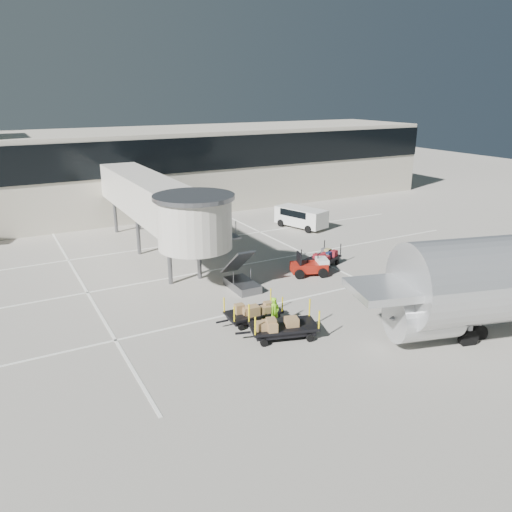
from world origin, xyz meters
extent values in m
plane|color=#B8B2A5|center=(0.00, 0.00, 0.00)|extent=(140.00, 140.00, 0.00)
cube|color=white|center=(0.00, 2.00, 0.01)|extent=(40.00, 0.15, 0.02)
cube|color=white|center=(0.00, 9.00, 0.01)|extent=(40.00, 0.15, 0.02)
cube|color=white|center=(0.00, 16.00, 0.01)|extent=(40.00, 0.15, 0.02)
cube|color=white|center=(6.00, 10.00, 0.01)|extent=(0.15, 30.00, 0.02)
cube|color=white|center=(-10.00, 10.00, 0.01)|extent=(0.15, 30.00, 0.02)
cube|color=beige|center=(0.00, 30.00, 4.00)|extent=(64.00, 12.00, 8.00)
cube|color=black|center=(0.00, 23.95, 6.00)|extent=(64.00, 0.12, 3.20)
cube|color=beige|center=(-4.00, 15.00, 4.30)|extent=(3.00, 18.00, 2.80)
cylinder|color=beige|center=(-4.00, 6.00, 4.30)|extent=(4.40, 4.40, 3.00)
cylinder|color=slate|center=(-4.00, 6.00, 5.90)|extent=(4.80, 4.80, 0.25)
cylinder|color=slate|center=(-5.00, 8.00, 1.45)|extent=(0.28, 0.28, 2.90)
cylinder|color=slate|center=(-3.00, 8.00, 1.45)|extent=(0.28, 0.28, 2.90)
cylinder|color=slate|center=(-5.00, 15.00, 1.45)|extent=(0.28, 0.28, 2.90)
cylinder|color=slate|center=(-3.00, 15.00, 1.45)|extent=(0.28, 0.28, 2.90)
cylinder|color=slate|center=(-5.00, 22.00, 1.45)|extent=(0.28, 0.28, 2.90)
cylinder|color=slate|center=(-3.00, 22.00, 1.45)|extent=(0.28, 0.28, 2.90)
cube|color=slate|center=(-1.40, 5.00, 0.25)|extent=(1.40, 2.60, 0.50)
cube|color=slate|center=(-1.40, 5.60, 1.60)|extent=(1.20, 2.60, 2.06)
cube|color=slate|center=(-1.40, 7.00, 2.85)|extent=(1.40, 1.20, 0.12)
cube|color=maroon|center=(3.65, 5.08, 0.55)|extent=(2.63, 1.89, 0.60)
cube|color=white|center=(4.49, 4.77, 0.94)|extent=(1.03, 1.27, 0.35)
cube|color=black|center=(3.00, 5.32, 1.14)|extent=(0.45, 0.97, 0.89)
cylinder|color=black|center=(2.69, 4.75, 0.32)|extent=(0.68, 0.45, 0.64)
cylinder|color=black|center=(3.13, 5.96, 0.32)|extent=(0.68, 0.45, 0.64)
cylinder|color=black|center=(4.18, 4.20, 0.32)|extent=(0.68, 0.45, 0.64)
cylinder|color=black|center=(4.62, 5.42, 0.32)|extent=(0.68, 0.45, 0.64)
cube|color=black|center=(5.37, 6.09, 0.55)|extent=(3.36, 2.49, 0.12)
cube|color=black|center=(5.37, 6.09, 0.37)|extent=(3.00, 2.17, 0.25)
cube|color=black|center=(3.63, 5.42, 0.40)|extent=(0.69, 0.33, 0.08)
cylinder|color=black|center=(4.63, 5.08, 0.17)|extent=(0.37, 0.25, 0.34)
cylinder|color=black|center=(4.14, 6.35, 0.17)|extent=(0.37, 0.25, 0.34)
cylinder|color=black|center=(6.60, 5.84, 0.17)|extent=(0.37, 0.25, 0.34)
cylinder|color=black|center=(6.11, 7.11, 0.17)|extent=(0.37, 0.25, 0.34)
cylinder|color=black|center=(4.26, 4.94, 1.01)|extent=(0.07, 0.07, 0.91)
cylinder|color=black|center=(3.77, 6.21, 1.01)|extent=(0.07, 0.07, 0.91)
cylinder|color=black|center=(6.97, 5.98, 1.01)|extent=(0.07, 0.07, 0.91)
cylinder|color=black|center=(6.48, 7.25, 1.01)|extent=(0.07, 0.07, 0.91)
cube|color=#141E40|center=(5.53, 6.00, 0.78)|extent=(0.61, 0.45, 0.33)
cube|color=#46454A|center=(5.35, 6.46, 0.76)|extent=(0.61, 0.50, 0.29)
cube|color=maroon|center=(4.92, 5.74, 0.81)|extent=(0.62, 0.51, 0.39)
cube|color=#968B52|center=(5.92, 5.82, 0.80)|extent=(0.49, 0.42, 0.38)
cube|color=#141E40|center=(5.86, 6.69, 0.83)|extent=(0.60, 0.53, 0.44)
cube|color=#46454A|center=(5.43, 6.30, 0.78)|extent=(0.44, 0.39, 0.32)
cube|color=#968B52|center=(4.56, 6.13, 0.76)|extent=(0.62, 0.48, 0.28)
cube|color=#46454A|center=(5.92, 6.17, 0.78)|extent=(0.55, 0.44, 0.32)
cube|color=#968B52|center=(5.89, 5.91, 0.77)|extent=(0.53, 0.46, 0.31)
cube|color=#968B52|center=(6.44, 6.22, 0.84)|extent=(0.60, 0.43, 0.45)
cube|color=black|center=(-2.52, -1.67, 0.61)|extent=(3.65, 2.54, 0.13)
cube|color=black|center=(-2.52, -1.67, 0.41)|extent=(3.26, 2.20, 0.28)
cube|color=black|center=(-4.48, -1.08, 0.44)|extent=(0.77, 0.31, 0.09)
cylinder|color=black|center=(-3.85, -2.05, 0.19)|extent=(0.40, 0.26, 0.38)
cylinder|color=black|center=(-3.42, -0.62, 0.19)|extent=(0.40, 0.26, 0.38)
cylinder|color=black|center=(-1.62, -2.72, 0.19)|extent=(0.40, 0.26, 0.38)
cylinder|color=black|center=(-1.20, -1.29, 0.19)|extent=(0.40, 0.26, 0.38)
cylinder|color=yellow|center=(-4.26, -1.93, 1.11)|extent=(0.08, 0.08, 1.00)
cylinder|color=yellow|center=(-3.84, -0.50, 1.11)|extent=(0.08, 0.08, 1.00)
cylinder|color=yellow|center=(-1.21, -2.84, 1.11)|extent=(0.08, 0.08, 1.00)
cylinder|color=yellow|center=(-0.78, -1.41, 1.11)|extent=(0.08, 0.08, 1.00)
cube|color=#956E48|center=(-3.58, -1.63, 0.87)|extent=(0.61, 0.55, 0.40)
cube|color=#956E48|center=(-2.25, -1.77, 0.92)|extent=(0.63, 0.69, 0.50)
cube|color=#956E48|center=(-3.45, -1.34, 0.91)|extent=(0.65, 0.67, 0.47)
cube|color=#956E48|center=(-3.05, -1.30, 0.93)|extent=(0.64, 0.72, 0.52)
cube|color=#956E48|center=(-2.81, -2.07, 0.93)|extent=(0.75, 0.73, 0.51)
cube|color=black|center=(-3.00, 0.60, 0.53)|extent=(2.97, 1.57, 0.12)
cube|color=black|center=(-3.00, 0.60, 0.36)|extent=(2.67, 1.34, 0.24)
cube|color=black|center=(-4.79, 0.67, 0.39)|extent=(0.68, 0.10, 0.08)
cylinder|color=black|center=(-4.04, -0.01, 0.16)|extent=(0.33, 0.15, 0.33)
cylinder|color=black|center=(-3.99, 1.30, 0.16)|extent=(0.33, 0.15, 0.33)
cylinder|color=black|center=(-2.00, -0.09, 0.16)|extent=(0.33, 0.15, 0.33)
cylinder|color=black|center=(-1.95, 1.22, 0.16)|extent=(0.33, 0.15, 0.33)
cylinder|color=yellow|center=(-4.42, 0.00, 0.97)|extent=(0.07, 0.07, 0.87)
cylinder|color=yellow|center=(-4.37, 1.31, 0.97)|extent=(0.07, 0.07, 0.87)
cylinder|color=yellow|center=(-1.63, -0.11, 0.97)|extent=(0.07, 0.07, 0.87)
cylinder|color=yellow|center=(-1.57, 1.20, 0.97)|extent=(0.07, 0.07, 0.87)
cube|color=#956E48|center=(-2.42, 0.37, 0.83)|extent=(0.41, 0.49, 0.48)
cube|color=#956E48|center=(-2.25, 0.38, 0.82)|extent=(0.52, 0.50, 0.46)
cube|color=#956E48|center=(-3.56, 0.46, 0.77)|extent=(0.55, 0.49, 0.35)
cube|color=#956E48|center=(-3.20, 0.47, 0.83)|extent=(0.53, 0.44, 0.49)
cube|color=#956E48|center=(-3.99, 0.53, 0.81)|extent=(0.51, 0.51, 0.44)
cube|color=#956E48|center=(-2.37, 0.39, 0.84)|extent=(0.63, 0.47, 0.51)
cube|color=#956E48|center=(-3.22, 0.93, 0.81)|extent=(0.50, 0.45, 0.44)
imported|color=#79D716|center=(-2.34, -0.50, 0.83)|extent=(0.71, 0.59, 1.66)
cube|color=white|center=(9.95, 15.50, 1.03)|extent=(3.27, 5.08, 1.52)
cube|color=white|center=(9.30, 17.51, 0.74)|extent=(1.90, 1.07, 0.88)
cube|color=black|center=(9.89, 15.69, 1.43)|extent=(2.75, 3.40, 0.61)
cylinder|color=black|center=(9.54, 13.72, 0.33)|extent=(0.43, 0.71, 0.67)
cylinder|color=black|center=(11.32, 14.29, 0.33)|extent=(0.43, 0.71, 0.67)
cylinder|color=black|center=(8.58, 16.71, 0.33)|extent=(0.43, 0.71, 0.67)
cylinder|color=black|center=(10.35, 17.28, 0.33)|extent=(0.43, 0.71, 0.67)
cube|color=silver|center=(4.35, -6.05, 3.14)|extent=(10.86, 5.60, 0.37)
cylinder|color=silver|center=(2.83, -5.63, 1.62)|extent=(3.66, 3.15, 2.41)
cube|color=silver|center=(2.83, -5.63, 2.56)|extent=(0.88, 0.47, 1.15)
cylinder|color=slate|center=(5.86, -6.46, 0.58)|extent=(0.31, 0.31, 1.15)
cylinder|color=black|center=(5.86, -6.46, 0.31)|extent=(1.00, 0.57, 0.94)
cylinder|color=slate|center=(4.94, -6.64, 0.84)|extent=(0.29, 0.29, 1.67)
cylinder|color=black|center=(4.94, -6.64, 0.31)|extent=(1.00, 0.57, 0.94)
camera|label=1|loc=(-14.51, -20.71, 11.73)|focal=35.00mm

